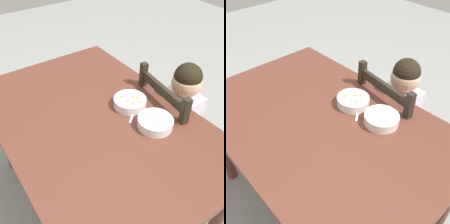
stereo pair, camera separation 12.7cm
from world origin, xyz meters
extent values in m
plane|color=gray|center=(0.00, 0.00, 0.00)|extent=(8.00, 8.00, 0.00)
cube|color=brown|center=(0.00, 0.00, 0.72)|extent=(1.40, 0.92, 0.04)
cylinder|color=brown|center=(-0.62, 0.38, 0.35)|extent=(0.07, 0.07, 0.70)
cylinder|color=brown|center=(0.62, 0.38, 0.35)|extent=(0.07, 0.07, 0.70)
cube|color=black|center=(0.13, 0.56, 0.42)|extent=(0.47, 0.47, 0.02)
cube|color=black|center=(0.34, 0.72, 0.20)|extent=(0.04, 0.04, 0.41)
cube|color=black|center=(-0.04, 0.77, 0.20)|extent=(0.04, 0.04, 0.41)
cube|color=black|center=(0.29, 0.34, 0.20)|extent=(0.04, 0.04, 0.41)
cube|color=black|center=(-0.09, 0.40, 0.20)|extent=(0.04, 0.04, 0.41)
cube|color=black|center=(0.29, 0.34, 0.66)|extent=(0.04, 0.04, 0.46)
cube|color=black|center=(-0.09, 0.40, 0.66)|extent=(0.04, 0.04, 0.46)
cube|color=black|center=(0.10, 0.37, 0.82)|extent=(0.36, 0.07, 0.05)
cube|color=black|center=(0.10, 0.37, 0.68)|extent=(0.36, 0.07, 0.05)
cube|color=silver|center=(0.13, 0.53, 0.59)|extent=(0.22, 0.14, 0.32)
sphere|color=#DAAC8E|center=(0.13, 0.53, 0.83)|extent=(0.17, 0.17, 0.17)
sphere|color=black|center=(0.13, 0.53, 0.86)|extent=(0.16, 0.16, 0.16)
cylinder|color=#3F4C72|center=(0.07, 0.41, 0.21)|extent=(0.07, 0.07, 0.43)
cylinder|color=#3F4C72|center=(0.18, 0.41, 0.21)|extent=(0.07, 0.07, 0.43)
cylinder|color=silver|center=(0.00, 0.43, 0.67)|extent=(0.06, 0.24, 0.13)
cylinder|color=silver|center=(0.26, 0.43, 0.67)|extent=(0.06, 0.24, 0.13)
cylinder|color=white|center=(0.23, 0.21, 0.77)|extent=(0.18, 0.18, 0.05)
cylinder|color=white|center=(0.23, 0.21, 0.75)|extent=(0.08, 0.08, 0.01)
cylinder|color=#519D2A|center=(0.23, 0.21, 0.78)|extent=(0.14, 0.14, 0.03)
sphere|color=#55A825|center=(0.19, 0.24, 0.79)|extent=(0.01, 0.01, 0.01)
sphere|color=#499E24|center=(0.18, 0.19, 0.79)|extent=(0.01, 0.01, 0.01)
sphere|color=#5A9931|center=(0.25, 0.17, 0.79)|extent=(0.01, 0.01, 0.01)
cylinder|color=white|center=(0.02, 0.21, 0.77)|extent=(0.18, 0.18, 0.05)
cylinder|color=white|center=(0.02, 0.21, 0.75)|extent=(0.08, 0.08, 0.01)
cylinder|color=orange|center=(0.02, 0.21, 0.78)|extent=(0.15, 0.15, 0.03)
cube|color=orange|center=(0.07, 0.23, 0.79)|extent=(0.02, 0.02, 0.01)
cube|color=orange|center=(-0.01, 0.18, 0.79)|extent=(0.02, 0.02, 0.01)
cube|color=orange|center=(0.07, 0.19, 0.79)|extent=(0.02, 0.02, 0.01)
cube|color=orange|center=(0.04, 0.18, 0.79)|extent=(0.02, 0.02, 0.01)
cube|color=orange|center=(0.02, 0.23, 0.79)|extent=(0.02, 0.02, 0.01)
cube|color=orange|center=(0.04, 0.25, 0.79)|extent=(0.02, 0.02, 0.01)
cube|color=silver|center=(0.11, 0.16, 0.75)|extent=(0.07, 0.08, 0.00)
ellipsoid|color=silver|center=(0.07, 0.21, 0.75)|extent=(0.05, 0.05, 0.01)
camera|label=1|loc=(0.89, -0.52, 1.64)|focal=42.39mm
camera|label=2|loc=(0.81, -0.62, 1.64)|focal=42.39mm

